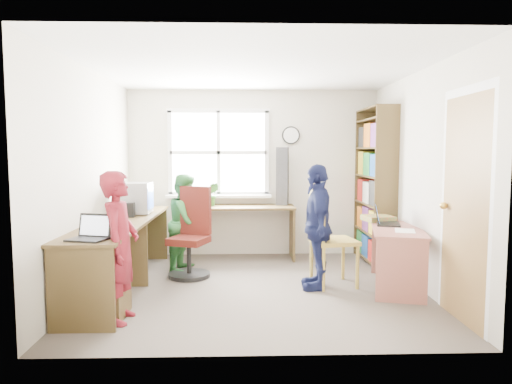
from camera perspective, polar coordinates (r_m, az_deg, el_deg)
room at (r=5.06m, az=0.18°, el=1.74°), size 3.64×3.44×2.44m
l_desk at (r=4.93m, az=-15.32°, el=-7.49°), size 2.38×2.95×0.75m
right_desk at (r=5.33m, az=17.21°, el=-6.27°), size 0.80×1.25×0.67m
bookshelf at (r=6.42m, az=14.62°, el=0.34°), size 0.30×1.02×2.10m
swivel_chair at (r=5.63m, az=-8.05°, el=-5.70°), size 0.65×0.65×1.08m
wooden_chair at (r=5.20m, az=8.91°, el=-5.35°), size 0.54×0.54×1.07m
crt_monitor at (r=5.78m, az=-14.92°, el=-0.74°), size 0.39×0.35×0.38m
laptop_left at (r=4.23m, az=-19.96°, el=-4.91°), size 0.37×0.33×0.22m
laptop_right at (r=5.49m, az=15.65°, el=-3.36°), size 0.37×0.41×0.24m
speaker_a at (r=5.50m, az=-15.38°, el=-2.18°), size 0.09×0.09×0.17m
speaker_b at (r=6.03m, az=-14.46°, el=-1.46°), size 0.10×0.10×0.19m
cd_tower at (r=6.52m, az=3.31°, el=1.98°), size 0.19×0.18×0.83m
game_box at (r=5.77m, az=15.02°, el=-3.19°), size 0.38×0.38×0.07m
paper_a at (r=4.86m, az=-17.49°, el=-4.16°), size 0.25×0.32×0.00m
paper_b at (r=5.13m, az=18.11°, el=-4.62°), size 0.28×0.33×0.00m
potted_plant at (r=6.42m, az=-5.48°, el=-0.30°), size 0.19×0.16×0.33m
person_red at (r=4.23m, az=-16.65°, el=-6.57°), size 0.33×0.49×1.34m
person_green at (r=5.91m, az=-8.72°, el=-3.74°), size 0.59×0.69×1.23m
person_navy at (r=5.08m, az=7.65°, el=-4.31°), size 0.39×0.83×1.38m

